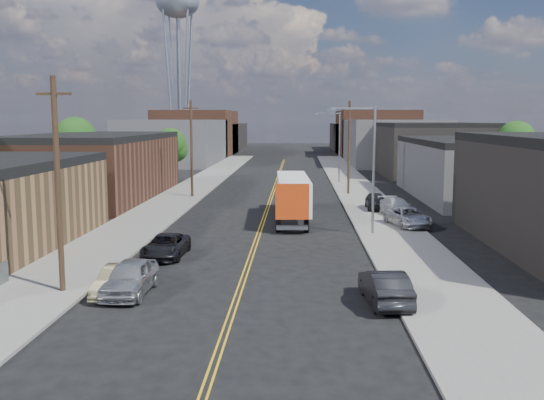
# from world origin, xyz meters

# --- Properties ---
(ground) EXTENTS (260.00, 260.00, 0.00)m
(ground) POSITION_xyz_m (0.00, 60.00, 0.00)
(ground) COLOR black
(ground) RESTS_ON ground
(centerline) EXTENTS (0.32, 120.00, 0.01)m
(centerline) POSITION_xyz_m (0.00, 45.00, 0.01)
(centerline) COLOR gold
(centerline) RESTS_ON ground
(sidewalk_left) EXTENTS (5.00, 140.00, 0.15)m
(sidewalk_left) POSITION_xyz_m (-9.50, 45.00, 0.07)
(sidewalk_left) COLOR slate
(sidewalk_left) RESTS_ON ground
(sidewalk_right) EXTENTS (5.00, 140.00, 0.15)m
(sidewalk_right) POSITION_xyz_m (9.50, 45.00, 0.07)
(sidewalk_right) COLOR slate
(sidewalk_right) RESTS_ON ground
(warehouse_brown) EXTENTS (12.00, 26.00, 6.60)m
(warehouse_brown) POSITION_xyz_m (-18.00, 44.00, 3.30)
(warehouse_brown) COLOR #4F2D1F
(warehouse_brown) RESTS_ON ground
(industrial_right_b) EXTENTS (14.00, 24.00, 6.10)m
(industrial_right_b) POSITION_xyz_m (22.00, 46.00, 3.05)
(industrial_right_b) COLOR #3E3E41
(industrial_right_b) RESTS_ON ground
(industrial_right_c) EXTENTS (14.00, 22.00, 7.60)m
(industrial_right_c) POSITION_xyz_m (22.00, 72.00, 3.80)
(industrial_right_c) COLOR black
(industrial_right_c) RESTS_ON ground
(skyline_left_a) EXTENTS (16.00, 30.00, 8.00)m
(skyline_left_a) POSITION_xyz_m (-20.00, 95.00, 4.00)
(skyline_left_a) COLOR #3E3E41
(skyline_left_a) RESTS_ON ground
(skyline_right_a) EXTENTS (16.00, 30.00, 8.00)m
(skyline_right_a) POSITION_xyz_m (20.00, 95.00, 4.00)
(skyline_right_a) COLOR #3E3E41
(skyline_right_a) RESTS_ON ground
(skyline_left_b) EXTENTS (16.00, 26.00, 10.00)m
(skyline_left_b) POSITION_xyz_m (-20.00, 120.00, 5.00)
(skyline_left_b) COLOR #4F2D1F
(skyline_left_b) RESTS_ON ground
(skyline_right_b) EXTENTS (16.00, 26.00, 10.00)m
(skyline_right_b) POSITION_xyz_m (20.00, 120.00, 5.00)
(skyline_right_b) COLOR #4F2D1F
(skyline_right_b) RESTS_ON ground
(skyline_left_c) EXTENTS (16.00, 40.00, 7.00)m
(skyline_left_c) POSITION_xyz_m (-20.00, 140.00, 3.50)
(skyline_left_c) COLOR black
(skyline_left_c) RESTS_ON ground
(skyline_right_c) EXTENTS (16.00, 40.00, 7.00)m
(skyline_right_c) POSITION_xyz_m (20.00, 140.00, 3.50)
(skyline_right_c) COLOR black
(skyline_right_c) RESTS_ON ground
(water_tower) EXTENTS (9.00, 9.00, 36.90)m
(water_tower) POSITION_xyz_m (-22.00, 110.00, 30.65)
(water_tower) COLOR gray
(water_tower) RESTS_ON ground
(streetlight_near) EXTENTS (3.39, 0.25, 9.00)m
(streetlight_near) POSITION_xyz_m (7.60, 25.00, 5.33)
(streetlight_near) COLOR gray
(streetlight_near) RESTS_ON ground
(streetlight_far) EXTENTS (3.39, 0.25, 9.00)m
(streetlight_far) POSITION_xyz_m (7.60, 60.00, 5.33)
(streetlight_far) COLOR gray
(streetlight_far) RESTS_ON ground
(utility_pole_left_near) EXTENTS (1.60, 0.26, 10.00)m
(utility_pole_left_near) POSITION_xyz_m (-8.20, 10.00, 5.14)
(utility_pole_left_near) COLOR black
(utility_pole_left_near) RESTS_ON ground
(utility_pole_left_far) EXTENTS (1.60, 0.26, 10.00)m
(utility_pole_left_far) POSITION_xyz_m (-8.20, 45.00, 5.14)
(utility_pole_left_far) COLOR black
(utility_pole_left_far) RESTS_ON ground
(utility_pole_right) EXTENTS (1.60, 0.26, 10.00)m
(utility_pole_right) POSITION_xyz_m (8.20, 48.00, 5.14)
(utility_pole_right) COLOR black
(utility_pole_right) RESTS_ON ground
(tree_left_mid) EXTENTS (5.10, 5.04, 8.37)m
(tree_left_mid) POSITION_xyz_m (-23.94, 55.00, 5.48)
(tree_left_mid) COLOR black
(tree_left_mid) RESTS_ON ground
(tree_left_far) EXTENTS (4.35, 4.20, 6.97)m
(tree_left_far) POSITION_xyz_m (-13.94, 62.00, 4.57)
(tree_left_far) COLOR black
(tree_left_far) RESTS_ON ground
(tree_right_far) EXTENTS (4.85, 4.76, 7.91)m
(tree_right_far) POSITION_xyz_m (30.06, 60.00, 5.18)
(tree_right_far) COLOR black
(tree_right_far) RESTS_ON ground
(semi_truck) EXTENTS (2.83, 13.89, 3.61)m
(semi_truck) POSITION_xyz_m (2.37, 31.83, 2.05)
(semi_truck) COLOR silver
(semi_truck) RESTS_ON ground
(car_left_a) EXTENTS (2.00, 4.75, 1.60)m
(car_left_a) POSITION_xyz_m (-5.00, 10.00, 0.80)
(car_left_a) COLOR #A0A3A5
(car_left_a) RESTS_ON ground
(car_left_b) EXTENTS (1.53, 4.08, 1.33)m
(car_left_b) POSITION_xyz_m (-5.55, 9.92, 0.67)
(car_left_b) COLOR #8A7F5A
(car_left_b) RESTS_ON ground
(car_left_c) EXTENTS (2.30, 4.85, 1.34)m
(car_left_c) POSITION_xyz_m (-5.00, 17.66, 0.67)
(car_left_c) COLOR black
(car_left_c) RESTS_ON ground
(car_right_oncoming) EXTENTS (1.99, 4.72, 1.52)m
(car_right_oncoming) POSITION_xyz_m (6.60, 9.02, 0.76)
(car_right_oncoming) COLOR black
(car_right_oncoming) RESTS_ON ground
(car_right_lot_a) EXTENTS (3.39, 5.38, 1.39)m
(car_right_lot_a) POSITION_xyz_m (11.00, 28.00, 0.84)
(car_right_lot_a) COLOR #B8BABD
(car_right_lot_a) RESTS_ON sidewalk_right
(car_right_lot_b) EXTENTS (2.94, 5.12, 1.40)m
(car_right_lot_b) POSITION_xyz_m (11.00, 33.15, 0.85)
(car_right_lot_b) COLOR #B1B1B1
(car_right_lot_b) RESTS_ON sidewalk_right
(car_right_lot_c) EXTENTS (1.81, 4.31, 1.46)m
(car_right_lot_c) POSITION_xyz_m (9.70, 36.54, 0.88)
(car_right_lot_c) COLOR black
(car_right_lot_c) RESTS_ON sidewalk_right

